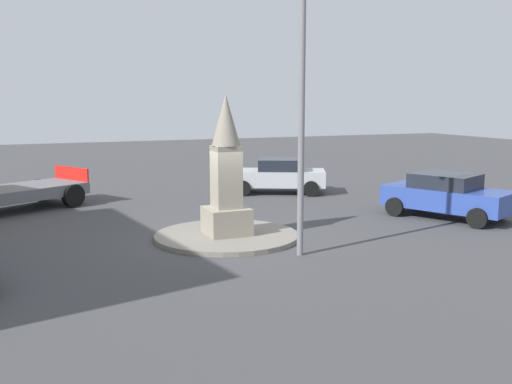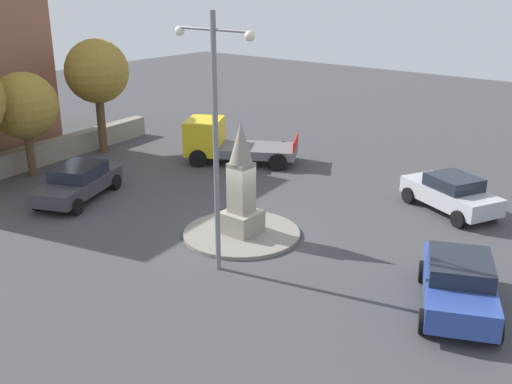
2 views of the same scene
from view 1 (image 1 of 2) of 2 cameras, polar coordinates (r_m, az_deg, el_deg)
The scene contains 6 objects.
ground_plane at distance 16.67m, azimuth -2.88°, elevation -4.55°, with size 80.00×80.00×0.00m, color #424244.
traffic_island at distance 16.65m, azimuth -2.88°, elevation -4.33°, with size 4.11×4.11×0.13m, color gray.
monument at distance 16.34m, azimuth -2.93°, elevation 1.63°, with size 1.19×1.19×3.95m.
streetlamp at distance 14.44m, azimuth 4.54°, elevation 11.83°, with size 2.86×0.28×7.71m.
car_blue_passing at distance 20.36m, azimuth 18.15°, elevation -0.27°, with size 3.29×4.41×1.48m.
car_silver_parked_left at distance 24.53m, azimuth 2.16°, elevation 1.64°, with size 4.30×3.22×1.45m.
Camera 1 is at (-5.47, -15.25, 3.92)m, focal length 40.85 mm.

